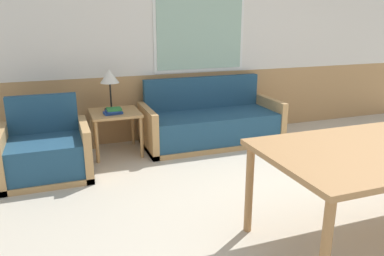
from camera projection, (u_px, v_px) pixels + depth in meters
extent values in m
plane|color=beige|center=(341.00, 218.00, 3.13)|extent=(16.00, 16.00, 0.00)
cube|color=tan|center=(216.00, 102.00, 5.37)|extent=(7.20, 0.06, 0.88)
cube|color=silver|center=(218.00, 3.00, 4.98)|extent=(7.20, 0.06, 1.82)
cube|color=white|center=(200.00, 27.00, 4.95)|extent=(1.28, 0.01, 1.17)
cube|color=#99BCA8|center=(200.00, 27.00, 4.94)|extent=(1.20, 0.02, 1.09)
cube|color=tan|center=(211.00, 141.00, 4.96)|extent=(1.79, 0.78, 0.06)
cube|color=navy|center=(212.00, 127.00, 4.88)|extent=(1.63, 0.70, 0.35)
cube|color=navy|center=(202.00, 92.00, 5.10)|extent=(1.63, 0.10, 0.43)
cube|color=tan|center=(148.00, 130.00, 4.61)|extent=(0.08, 0.78, 0.55)
cube|color=tan|center=(269.00, 118.00, 5.17)|extent=(0.08, 0.78, 0.55)
cube|color=tan|center=(49.00, 174.00, 3.92)|extent=(0.87, 0.73, 0.06)
cube|color=navy|center=(46.00, 157.00, 3.84)|extent=(0.71, 0.65, 0.34)
cube|color=navy|center=(43.00, 114.00, 4.04)|extent=(0.71, 0.10, 0.41)
cube|color=tan|center=(3.00, 157.00, 3.72)|extent=(0.08, 0.73, 0.54)
cube|color=tan|center=(86.00, 148.00, 3.98)|extent=(0.08, 0.73, 0.54)
cube|color=tan|center=(115.00, 113.00, 4.48)|extent=(0.57, 0.57, 0.03)
cylinder|color=tan|center=(97.00, 142.00, 4.24)|extent=(0.04, 0.04, 0.49)
cylinder|color=tan|center=(142.00, 138.00, 4.41)|extent=(0.04, 0.04, 0.49)
cylinder|color=tan|center=(92.00, 130.00, 4.70)|extent=(0.04, 0.04, 0.49)
cylinder|color=tan|center=(133.00, 126.00, 4.87)|extent=(0.04, 0.04, 0.49)
cylinder|color=black|center=(112.00, 109.00, 4.55)|extent=(0.17, 0.17, 0.02)
cylinder|color=black|center=(111.00, 96.00, 4.51)|extent=(0.02, 0.02, 0.31)
cone|color=silver|center=(109.00, 76.00, 4.44)|extent=(0.22, 0.22, 0.16)
cube|color=#234799|center=(113.00, 113.00, 4.37)|extent=(0.22, 0.15, 0.03)
cube|color=#234799|center=(113.00, 111.00, 4.36)|extent=(0.17, 0.17, 0.02)
cube|color=#2D7F3D|center=(114.00, 109.00, 4.36)|extent=(0.17, 0.15, 0.02)
cylinder|color=#B27F4C|center=(325.00, 255.00, 2.06)|extent=(0.06, 0.06, 0.70)
cylinder|color=#B27F4C|center=(249.00, 189.00, 2.84)|extent=(0.06, 0.06, 0.70)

